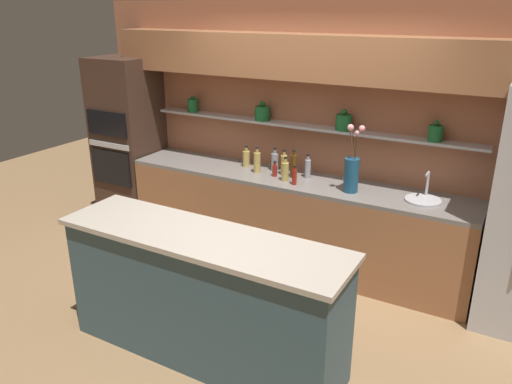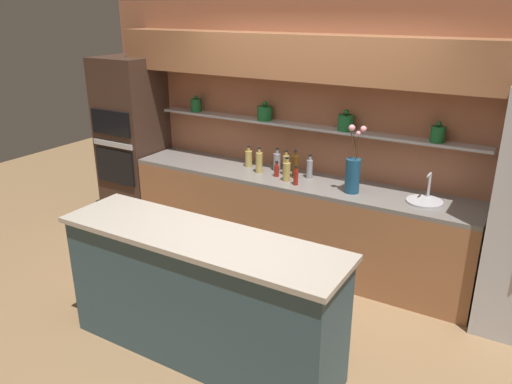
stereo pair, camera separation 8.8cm
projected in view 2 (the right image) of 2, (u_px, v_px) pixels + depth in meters
ground_plane at (236, 322)px, 4.27m from camera, size 12.00×12.00×0.00m
back_wall_unit at (317, 112)px, 4.96m from camera, size 5.20×0.44×2.60m
back_counter_unit at (293, 220)px, 5.15m from camera, size 3.61×0.62×0.92m
island_counter at (201, 296)px, 3.72m from camera, size 2.22×0.61×1.02m
oven_tower at (133, 142)px, 6.00m from camera, size 0.68×0.64×2.00m
flower_vase at (353, 172)px, 4.56m from camera, size 0.16×0.17×0.65m
sink_fixture at (425, 200)px, 4.38m from camera, size 0.31×0.31×0.25m
bottle_sauce_0 at (296, 177)px, 4.79m from camera, size 0.05×0.05×0.19m
bottle_spirit_1 at (286, 165)px, 5.07m from camera, size 0.07×0.07×0.26m
bottle_spirit_2 at (287, 171)px, 4.89m from camera, size 0.07×0.07×0.24m
bottle_spirit_3 at (310, 168)px, 4.98m from camera, size 0.06×0.06×0.24m
bottle_sauce_4 at (277, 170)px, 5.03m from camera, size 0.05×0.05×0.16m
bottle_spirit_5 at (277, 162)px, 5.19m from camera, size 0.07×0.07×0.24m
bottle_spirit_6 at (259, 162)px, 5.13m from camera, size 0.07×0.07×0.27m
bottle_spirit_7 at (295, 166)px, 4.98m from camera, size 0.07×0.07×0.29m
bottle_spirit_8 at (249, 158)px, 5.33m from camera, size 0.07×0.07×0.23m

